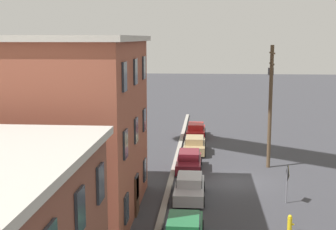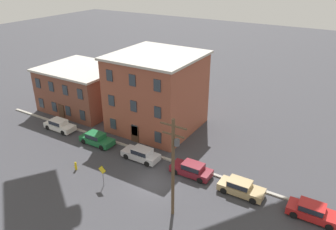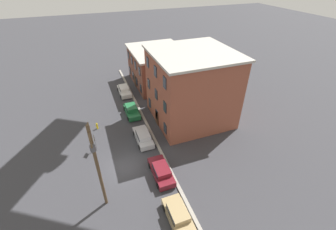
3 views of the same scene
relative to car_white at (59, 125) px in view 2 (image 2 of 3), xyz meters
name	(u,v)px [view 2 (image 2 of 3)]	position (x,y,z in m)	size (l,w,h in m)	color
ground_plane	(153,183)	(17.24, -3.36, -0.75)	(200.00, 200.00, 0.00)	#38383D
kerb_strip	(175,162)	(17.24, 1.14, -0.67)	(56.00, 0.36, 0.16)	#9E998E
apartment_corner	(83,88)	(-2.36, 7.20, 2.51)	(11.62, 9.63, 6.48)	brown
apartment_midblock	(157,92)	(10.63, 7.76, 4.29)	(10.75, 10.75, 10.05)	brown
car_white	(59,125)	(0.00, 0.00, 0.00)	(4.40, 1.92, 1.43)	silver
car_green	(97,138)	(6.85, -0.26, 0.00)	(4.40, 1.92, 1.43)	#1E6638
car_silver	(141,154)	(13.62, -0.29, 0.00)	(4.40, 1.92, 1.43)	#B7B7BC
car_maroon	(192,169)	(19.95, -0.01, 0.00)	(4.40, 1.92, 1.43)	maroon
car_tan	(241,187)	(25.40, -0.28, 0.00)	(4.40, 1.92, 1.43)	tan
car_red	(313,211)	(31.95, -0.24, 0.00)	(4.40, 1.92, 1.43)	#B21E1E
caution_sign	(103,172)	(13.18, -6.21, 0.86)	(1.05, 0.08, 2.42)	slate
utility_pole	(173,164)	(21.24, -6.12, 4.54)	(2.40, 0.44, 9.42)	brown
fire_hydrant	(76,166)	(8.74, -5.64, -0.27)	(0.24, 0.34, 0.96)	yellow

